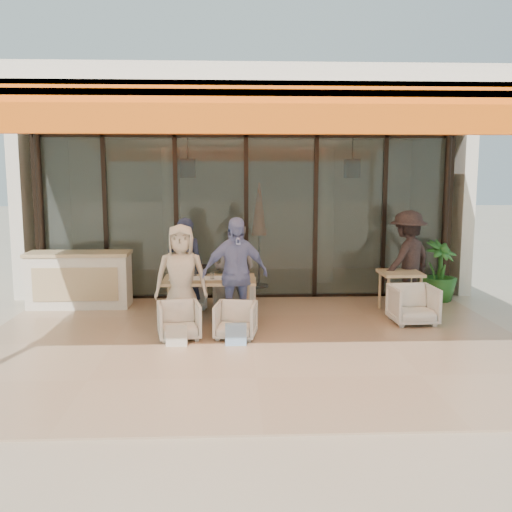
{
  "coord_description": "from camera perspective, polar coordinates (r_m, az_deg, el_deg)",
  "views": [
    {
      "loc": [
        -0.29,
        -8.04,
        2.46
      ],
      "look_at": [
        0.1,
        0.9,
        1.15
      ],
      "focal_mm": 40.0,
      "sensor_mm": 36.0,
      "label": 1
    }
  ],
  "objects": [
    {
      "name": "chair_far_right",
      "position": [
        10.38,
        -2.14,
        -3.6
      ],
      "size": [
        0.78,
        0.75,
        0.63
      ],
      "primitive_type": "imported",
      "rotation": [
        0.0,
        0.0,
        2.78
      ],
      "color": "silver",
      "rests_on": "ground"
    },
    {
      "name": "interior_block",
      "position": [
        13.36,
        -1.23,
        7.34
      ],
      "size": [
        9.05,
        3.62,
        3.52
      ],
      "color": "silver",
      "rests_on": "ground"
    },
    {
      "name": "dining_table",
      "position": [
        9.39,
        -4.71,
        -2.58
      ],
      "size": [
        1.5,
        0.9,
        0.93
      ],
      "color": "tan",
      "rests_on": "ground"
    },
    {
      "name": "host_counter",
      "position": [
        10.87,
        -17.24,
        -2.27
      ],
      "size": [
        1.85,
        0.65,
        1.04
      ],
      "color": "silver",
      "rests_on": "ground"
    },
    {
      "name": "chair_near_left",
      "position": [
        8.57,
        -7.71,
        -6.26
      ],
      "size": [
        0.7,
        0.67,
        0.62
      ],
      "primitive_type": "imported",
      "rotation": [
        0.0,
        0.0,
        0.19
      ],
      "color": "silver",
      "rests_on": "ground"
    },
    {
      "name": "glass_storefront",
      "position": [
        11.07,
        -0.99,
        3.87
      ],
      "size": [
        8.08,
        0.1,
        3.2
      ],
      "color": "#9EADA3",
      "rests_on": "ground"
    },
    {
      "name": "chair_far_left",
      "position": [
        10.42,
        -6.77,
        -3.67
      ],
      "size": [
        0.69,
        0.66,
        0.61
      ],
      "primitive_type": "imported",
      "rotation": [
        0.0,
        0.0,
        3.34
      ],
      "color": "silver",
      "rests_on": "ground"
    },
    {
      "name": "diner_grey",
      "position": [
        9.8,
        -2.13,
        -1.42
      ],
      "size": [
        0.93,
        0.82,
        1.6
      ],
      "primitive_type": "imported",
      "rotation": [
        0.0,
        0.0,
        2.83
      ],
      "color": "slate",
      "rests_on": "ground"
    },
    {
      "name": "potted_palm",
      "position": [
        11.44,
        17.86,
        -1.48
      ],
      "size": [
        0.91,
        0.91,
        1.18
      ],
      "primitive_type": "imported",
      "rotation": [
        0.0,
        0.0,
        0.55
      ],
      "color": "#1E5919",
      "rests_on": "ground"
    },
    {
      "name": "standing_woman",
      "position": [
        10.71,
        14.9,
        -0.35
      ],
      "size": [
        1.32,
        1.23,
        1.79
      ],
      "primitive_type": "imported",
      "rotation": [
        0.0,
        0.0,
        3.8
      ],
      "color": "black",
      "rests_on": "ground"
    },
    {
      "name": "ground",
      "position": [
        8.41,
        -0.42,
        -8.68
      ],
      "size": [
        70.0,
        70.0,
        0.0
      ],
      "primitive_type": "plane",
      "color": "#C6B293",
      "rests_on": "ground"
    },
    {
      "name": "side_table",
      "position": [
        10.3,
        14.22,
        -2.12
      ],
      "size": [
        0.7,
        0.7,
        0.74
      ],
      "color": "tan",
      "rests_on": "ground"
    },
    {
      "name": "diner_navy",
      "position": [
        9.82,
        -7.04,
        -1.12
      ],
      "size": [
        0.7,
        0.54,
        1.71
      ],
      "primitive_type": "imported",
      "rotation": [
        0.0,
        0.0,
        2.92
      ],
      "color": "#1A213A",
      "rests_on": "ground"
    },
    {
      "name": "chair_near_right",
      "position": [
        8.54,
        -2.06,
        -6.3
      ],
      "size": [
        0.67,
        0.64,
        0.61
      ],
      "primitive_type": "imported",
      "rotation": [
        0.0,
        0.0,
        -0.17
      ],
      "color": "silver",
      "rests_on": "ground"
    },
    {
      "name": "tote_bag_cream",
      "position": [
        8.22,
        -7.95,
        -7.92
      ],
      "size": [
        0.3,
        0.1,
        0.34
      ],
      "primitive_type": "cube",
      "color": "silver",
      "rests_on": "ground"
    },
    {
      "name": "terrace_floor",
      "position": [
        8.41,
        -0.42,
        -8.65
      ],
      "size": [
        8.0,
        6.0,
        0.01
      ],
      "primitive_type": "cube",
      "color": "tan",
      "rests_on": "ground"
    },
    {
      "name": "tote_bag_blue",
      "position": [
        8.19,
        -2.03,
        -7.91
      ],
      "size": [
        0.3,
        0.1,
        0.34
      ],
      "primitive_type": "cube",
      "color": "#99BFD8",
      "rests_on": "ground"
    },
    {
      "name": "side_chair",
      "position": [
        9.65,
        15.43,
        -4.55
      ],
      "size": [
        0.72,
        0.68,
        0.72
      ],
      "primitive_type": "imported",
      "rotation": [
        0.0,
        0.0,
        0.04
      ],
      "color": "silver",
      "rests_on": "ground"
    },
    {
      "name": "diner_periwinkle",
      "position": [
        8.9,
        -2.1,
        -1.81
      ],
      "size": [
        1.12,
        0.68,
        1.79
      ],
      "primitive_type": "imported",
      "rotation": [
        0.0,
        0.0,
        0.25
      ],
      "color": "#7483C2",
      "rests_on": "ground"
    },
    {
      "name": "terrace_structure",
      "position": [
        7.82,
        -0.37,
        14.13
      ],
      "size": [
        8.0,
        6.0,
        3.4
      ],
      "color": "silver",
      "rests_on": "ground"
    },
    {
      "name": "diner_cream",
      "position": [
        8.94,
        -7.49,
        -2.18
      ],
      "size": [
        0.84,
        0.56,
        1.68
      ],
      "primitive_type": "imported",
      "rotation": [
        0.0,
        0.0,
        0.03
      ],
      "color": "beige",
      "rests_on": "ground"
    }
  ]
}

